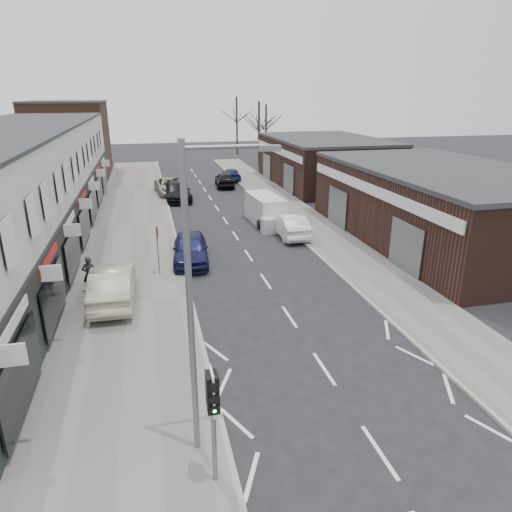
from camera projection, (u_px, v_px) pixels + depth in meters
ground at (348, 405)px, 13.97m from camera, size 160.00×160.00×0.00m
pavement_left at (132, 225)px, 32.60m from camera, size 5.50×64.00×0.12m
pavement_right at (298, 215)px, 35.35m from camera, size 3.50×64.00×0.12m
shop_terrace_left at (12, 188)px, 27.65m from camera, size 8.00×41.00×7.10m
brick_block_far at (70, 140)px, 50.84m from camera, size 8.00×10.00×8.00m
right_unit_near at (441, 206)px, 28.77m from camera, size 10.00×18.00×4.50m
right_unit_far at (324, 162)px, 47.07m from camera, size 10.00×16.00×4.50m
tree_far_a at (259, 165)px, 59.88m from camera, size 3.60×3.60×8.00m
tree_far_b at (266, 159)px, 65.92m from camera, size 3.60×3.60×7.50m
tree_far_c at (237, 154)px, 70.75m from camera, size 3.60×3.60×8.50m
traffic_light at (213, 401)px, 10.34m from camera, size 0.28×0.60×3.10m
street_lamp at (197, 291)px, 10.68m from camera, size 2.23×0.22×8.00m
warning_sign at (158, 235)px, 23.07m from camera, size 0.12×0.80×2.70m
white_van at (266, 211)px, 33.02m from camera, size 2.13×5.32×2.03m
sedan_on_pavement at (113, 284)px, 20.36m from camera, size 1.87×5.12×1.68m
pedestrian at (90, 274)px, 21.29m from camera, size 0.66×0.45×1.78m
parked_car_left_a at (190, 248)px, 25.46m from camera, size 2.32×4.89×1.62m
parked_car_left_b at (178, 191)px, 40.36m from camera, size 2.29×5.40×1.55m
parked_car_left_c at (170, 187)px, 42.59m from camera, size 2.94×5.56×1.49m
parked_car_right_a at (290, 225)px, 30.12m from camera, size 1.71×4.70×1.54m
parked_car_right_b at (225, 179)px, 46.07m from camera, size 2.17×4.61×1.53m
parked_car_right_c at (231, 174)px, 49.61m from camera, size 1.92×4.36×1.24m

